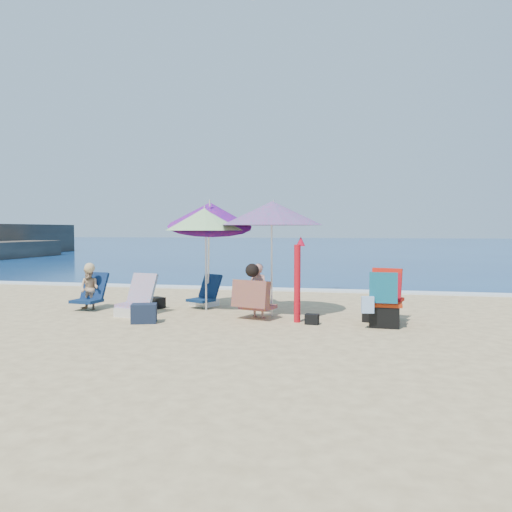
% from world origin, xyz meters
% --- Properties ---
extents(ground, '(120.00, 120.00, 0.00)m').
position_xyz_m(ground, '(0.00, 0.00, 0.00)').
color(ground, '#D8BC84').
rests_on(ground, ground).
extents(sea, '(120.00, 80.00, 0.12)m').
position_xyz_m(sea, '(0.00, 45.00, -0.05)').
color(sea, navy).
rests_on(sea, ground).
extents(foam, '(120.00, 0.50, 0.04)m').
position_xyz_m(foam, '(0.00, 5.10, 0.02)').
color(foam, white).
rests_on(foam, ground).
extents(umbrella_turquoise, '(2.42, 2.42, 2.12)m').
position_xyz_m(umbrella_turquoise, '(-0.07, 1.33, 1.87)').
color(umbrella_turquoise, white).
rests_on(umbrella_turquoise, ground).
extents(umbrella_striped, '(1.59, 1.59, 2.03)m').
position_xyz_m(umbrella_striped, '(-1.42, 1.54, 1.77)').
color(umbrella_striped, silver).
rests_on(umbrella_striped, ground).
extents(umbrella_blue, '(2.16, 2.20, 2.28)m').
position_xyz_m(umbrella_blue, '(-1.37, 1.69, 1.86)').
color(umbrella_blue, white).
rests_on(umbrella_blue, ground).
extents(furled_umbrella, '(0.20, 0.26, 1.46)m').
position_xyz_m(furled_umbrella, '(0.49, 0.68, 0.80)').
color(furled_umbrella, red).
rests_on(furled_umbrella, ground).
extents(chair_navy, '(0.68, 0.91, 0.65)m').
position_xyz_m(chair_navy, '(-1.59, 2.06, 0.17)').
color(chair_navy, '#0C2345').
rests_on(chair_navy, ground).
extents(chair_rainbow, '(0.65, 0.78, 0.75)m').
position_xyz_m(chair_rainbow, '(-2.50, 0.75, 0.20)').
color(chair_rainbow, '#E46250').
rests_on(chair_rainbow, ground).
extents(camp_chair_left, '(0.71, 0.68, 0.90)m').
position_xyz_m(camp_chair_left, '(1.89, 1.05, 0.27)').
color(camp_chair_left, red).
rests_on(camp_chair_left, ground).
extents(camp_chair_right, '(0.65, 0.65, 0.90)m').
position_xyz_m(camp_chair_right, '(1.91, 0.55, 0.32)').
color(camp_chair_right, '#B02A0C').
rests_on(camp_chair_right, ground).
extents(person_center, '(0.76, 0.76, 0.98)m').
position_xyz_m(person_center, '(-0.28, 0.85, 0.48)').
color(person_center, tan).
rests_on(person_center, ground).
extents(person_left, '(0.57, 0.68, 0.92)m').
position_xyz_m(person_left, '(-3.68, 1.19, 0.42)').
color(person_left, tan).
rests_on(person_left, ground).
extents(bag_navy_a, '(0.49, 0.41, 0.32)m').
position_xyz_m(bag_navy_a, '(-2.03, 0.07, 0.16)').
color(bag_navy_a, '#172134').
rests_on(bag_navy_a, ground).
extents(bag_black_a, '(0.37, 0.34, 0.22)m').
position_xyz_m(bag_black_a, '(-2.46, 1.61, 0.11)').
color(bag_black_a, black).
rests_on(bag_black_a, ground).
extents(bag_navy_b, '(0.41, 0.36, 0.26)m').
position_xyz_m(bag_navy_b, '(1.95, 1.36, 0.13)').
color(bag_navy_b, '#192238').
rests_on(bag_navy_b, ground).
extents(bag_black_b, '(0.24, 0.18, 0.17)m').
position_xyz_m(bag_black_b, '(0.75, 0.52, 0.09)').
color(bag_black_b, black).
rests_on(bag_black_b, ground).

